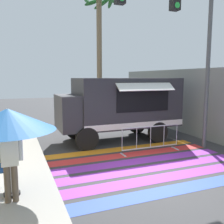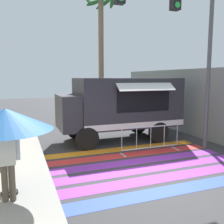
# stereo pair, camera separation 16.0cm
# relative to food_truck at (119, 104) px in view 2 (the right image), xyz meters

# --- Properties ---
(ground_plane) EXTENTS (60.00, 60.00, 0.00)m
(ground_plane) POSITION_rel_food_truck_xyz_m (-0.44, -4.35, -1.63)
(ground_plane) COLOR #38383A
(concrete_wall_right) EXTENTS (0.20, 16.00, 3.22)m
(concrete_wall_right) POSITION_rel_food_truck_xyz_m (3.79, -1.35, -0.02)
(concrete_wall_right) COLOR gray
(concrete_wall_right) RESTS_ON ground_plane
(crosswalk_painted) EXTENTS (6.40, 4.36, 0.01)m
(crosswalk_painted) POSITION_rel_food_truck_xyz_m (-0.44, -3.27, -1.63)
(crosswalk_painted) COLOR #334FB2
(crosswalk_painted) RESTS_ON ground_plane
(food_truck) EXTENTS (5.32, 2.61, 2.78)m
(food_truck) POSITION_rel_food_truck_xyz_m (0.00, 0.00, 0.00)
(food_truck) COLOR #2D2D33
(food_truck) RESTS_ON ground_plane
(traffic_signal_pole) EXTENTS (4.91, 0.29, 6.52)m
(traffic_signal_pole) POSITION_rel_food_truck_xyz_m (1.30, -2.31, 3.08)
(traffic_signal_pole) COLOR #515456
(traffic_signal_pole) RESTS_ON ground_plane
(patio_umbrella) EXTENTS (2.05, 2.05, 1.97)m
(patio_umbrella) POSITION_rel_food_truck_xyz_m (-4.44, -4.32, 0.26)
(patio_umbrella) COLOR black
(patio_umbrella) RESTS_ON sidewalk_left
(folding_chair) EXTENTS (0.42, 0.42, 0.95)m
(folding_chair) POSITION_rel_food_truck_xyz_m (-4.57, -3.85, -0.88)
(folding_chair) COLOR #4C4C51
(folding_chair) RESTS_ON sidewalk_left
(vendor_person) EXTENTS (0.53, 0.23, 1.72)m
(vendor_person) POSITION_rel_food_truck_xyz_m (-4.44, -4.65, -0.47)
(vendor_person) COLOR brown
(vendor_person) RESTS_ON sidewalk_left
(barricade_front) EXTENTS (2.39, 0.44, 1.00)m
(barricade_front) POSITION_rel_food_truck_xyz_m (0.44, -2.11, -1.13)
(barricade_front) COLOR #B7BABF
(barricade_front) RESTS_ON ground_plane
(palm_tree) EXTENTS (2.31, 2.27, 7.84)m
(palm_tree) POSITION_rel_food_truck_xyz_m (0.65, 4.43, 3.90)
(palm_tree) COLOR #7A664C
(palm_tree) RESTS_ON ground_plane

